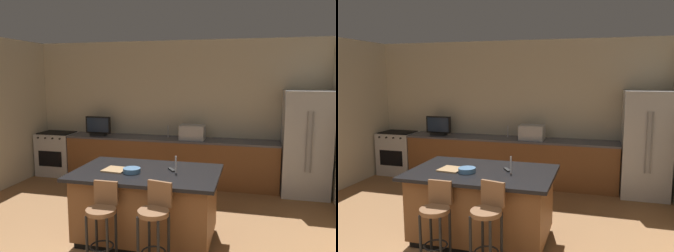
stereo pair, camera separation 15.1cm
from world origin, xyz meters
TOP-DOWN VIEW (x-y plane):
  - wall_back at (0.00, 4.92)m, footprint 6.51×0.12m
  - counter_back at (-0.02, 4.54)m, footprint 4.28×0.62m
  - kitchen_island at (0.28, 2.11)m, footprint 1.88×1.18m
  - refrigerator at (2.54, 4.47)m, footprint 0.81×0.78m
  - range_oven at (-2.55, 4.54)m, footprint 0.78×0.63m
  - microwave at (0.45, 4.54)m, footprint 0.48×0.36m
  - tv_monitor at (-1.54, 4.49)m, footprint 0.54×0.16m
  - sink_faucet_back at (-0.07, 4.64)m, footprint 0.02×0.02m
  - sink_faucet_island at (0.66, 2.11)m, footprint 0.02×0.02m
  - bar_stool_left at (-0.03, 1.40)m, footprint 0.34×0.34m
  - bar_stool_right at (0.60, 1.37)m, footprint 0.35×0.36m
  - fruit_bowl at (0.12, 1.99)m, footprint 0.22×0.22m
  - tv_remote at (0.59, 2.21)m, footprint 0.13×0.17m
  - cutting_board at (-0.13, 2.04)m, footprint 0.31×0.30m

SIDE VIEW (x-z plane):
  - counter_back at x=-0.02m, z-range 0.00..0.92m
  - range_oven at x=-2.55m, z-range 0.00..0.94m
  - kitchen_island at x=0.28m, z-range 0.01..0.94m
  - bar_stool_left at x=-0.03m, z-range 0.09..1.06m
  - bar_stool_right at x=0.60m, z-range 0.11..1.12m
  - cutting_board at x=-0.13m, z-range 0.93..0.95m
  - tv_remote at x=0.59m, z-range 0.93..0.95m
  - refrigerator at x=2.54m, z-range 0.00..1.90m
  - fruit_bowl at x=0.12m, z-range 0.93..0.99m
  - sink_faucet_back at x=-0.07m, z-range 0.92..1.16m
  - sink_faucet_island at x=0.66m, z-range 0.93..1.15m
  - microwave at x=0.45m, z-range 0.92..1.21m
  - tv_monitor at x=-1.54m, z-range 0.91..1.31m
  - wall_back at x=0.00m, z-range 0.00..2.87m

